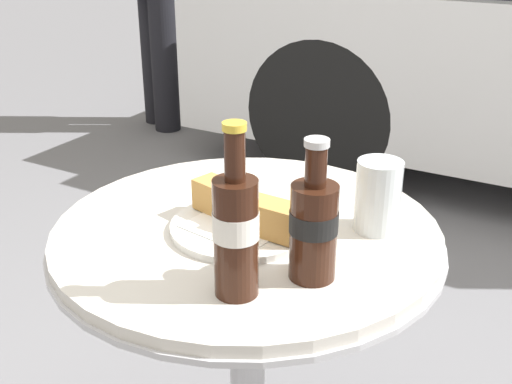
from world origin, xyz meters
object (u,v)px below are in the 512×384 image
(cola_bottle_left, at_px, (236,230))
(drinking_glass, at_px, (378,199))
(bistro_table, at_px, (247,326))
(cola_bottle_right, at_px, (314,225))
(lunch_plate_near, at_px, (244,219))

(cola_bottle_left, relative_size, drinking_glass, 2.04)
(bistro_table, height_order, cola_bottle_right, cola_bottle_right)
(bistro_table, height_order, lunch_plate_near, lunch_plate_near)
(drinking_glass, bearing_deg, lunch_plate_near, -149.11)
(bistro_table, distance_m, cola_bottle_left, 0.36)
(cola_bottle_right, distance_m, lunch_plate_near, 0.19)
(bistro_table, relative_size, lunch_plate_near, 3.14)
(bistro_table, bearing_deg, lunch_plate_near, -70.50)
(cola_bottle_right, bearing_deg, bistro_table, 150.53)
(bistro_table, distance_m, drinking_glass, 0.34)
(bistro_table, height_order, cola_bottle_left, cola_bottle_left)
(lunch_plate_near, bearing_deg, cola_bottle_right, -25.84)
(cola_bottle_right, bearing_deg, cola_bottle_left, -128.62)
(cola_bottle_left, relative_size, lunch_plate_near, 1.05)
(bistro_table, bearing_deg, drinking_glass, 26.47)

